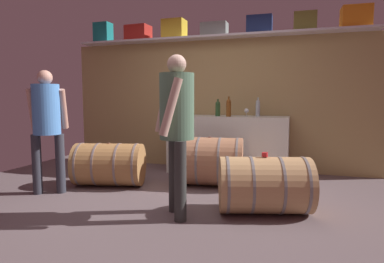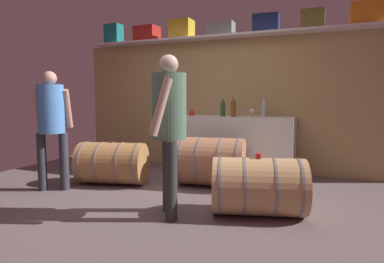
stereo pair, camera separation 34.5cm
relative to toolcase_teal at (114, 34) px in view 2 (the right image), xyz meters
name	(u,v)px [view 2 (the right image)]	position (x,y,z in m)	size (l,w,h in m)	color
ground_plane	(186,192)	(2.07, -1.44, -2.37)	(6.45, 7.43, 0.02)	#635356
back_wall_panel	(223,105)	(2.07, 0.15, -1.29)	(5.25, 0.10, 2.16)	tan
high_shelf_board	(221,37)	(2.07, 0.00, -0.19)	(4.83, 0.40, 0.03)	silver
toolcase_teal	(114,34)	(0.00, 0.00, 0.00)	(0.29, 0.22, 0.35)	teal
toolcase_red	(147,34)	(0.70, 0.00, -0.05)	(0.40, 0.29, 0.26)	red
toolcase_yellow	(182,30)	(1.37, 0.00, -0.02)	(0.37, 0.29, 0.31)	yellow
toolcase_grey	(221,29)	(2.06, 0.00, -0.07)	(0.42, 0.23, 0.22)	gray
toolcase_navy	(266,24)	(2.79, 0.00, -0.04)	(0.39, 0.23, 0.27)	navy
toolcase_olive	(313,20)	(3.46, 0.00, -0.04)	(0.32, 0.28, 0.27)	olive
toolcase_orange	(366,14)	(4.15, 0.00, -0.02)	(0.39, 0.29, 0.30)	orange
work_cabinet	(233,145)	(2.35, -0.21, -1.91)	(1.86, 0.61, 0.91)	white
wine_bottle_amber	(233,108)	(2.39, -0.38, -1.31)	(0.08, 0.08, 0.31)	brown
wine_bottle_green	(223,108)	(2.20, -0.29, -1.33)	(0.08, 0.08, 0.27)	#2B522A
wine_bottle_clear	(264,108)	(2.80, -0.10, -1.32)	(0.07, 0.07, 0.29)	#B0BEC3
wine_glass	(252,111)	(2.64, -0.19, -1.37)	(0.07, 0.07, 0.12)	white
red_funnel	(192,112)	(1.66, -0.24, -1.39)	(0.11, 0.11, 0.12)	red
wine_barrel_near	(258,186)	(3.09, -1.93, -2.07)	(1.05, 0.81, 0.60)	tan
wine_barrel_far	(112,163)	(0.97, -1.46, -2.07)	(1.02, 0.77, 0.59)	#AC7743
wine_barrel_flank	(211,162)	(2.27, -1.03, -2.03)	(0.96, 0.76, 0.67)	#AA7150
tasting_cup	(259,156)	(3.08, -1.93, -1.75)	(0.06, 0.06, 0.04)	red
winemaker_pouring	(51,118)	(0.44, -2.01, -1.42)	(0.51, 0.46, 1.53)	#32333C
visitor_tasting	(169,118)	(2.25, -2.28, -1.37)	(0.46, 0.51, 1.61)	#313330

